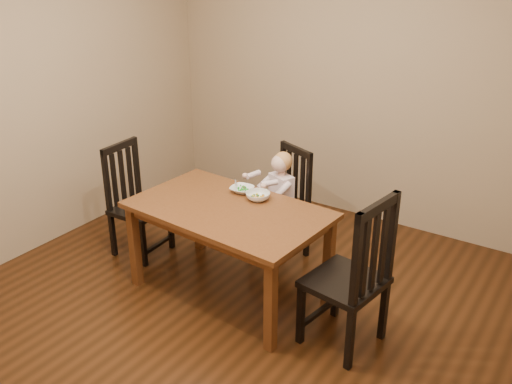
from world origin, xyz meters
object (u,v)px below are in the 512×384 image
Objects in this scene: chair_child at (284,204)px; chair_right at (353,277)px; bowl_veg at (258,196)px; toddler at (280,193)px; bowl_peas at (242,189)px; dining_table at (229,218)px; chair_left at (135,202)px.

chair_child is 1.31m from chair_right.
chair_right is at bearing -18.26° from bowl_veg.
chair_child is 0.13m from toddler.
chair_right is at bearing -17.77° from bowl_peas.
dining_table is 0.78m from chair_child.
chair_child reaches higher than toddler.
chair_left reaches higher than bowl_veg.
dining_table is at bearing -74.27° from bowl_peas.
chair_right reaches higher than dining_table.
bowl_peas is at bearing 99.72° from chair_child.
chair_child is (0.02, 0.76, -0.18)m from dining_table.
chair_child is 5.41× the size of bowl_peas.
bowl_peas is 0.95× the size of bowl_veg.
bowl_peas is at bearing 164.80° from bowl_veg.
bowl_veg is at bearing 80.17° from chair_right.
chair_child is at bearing -90.00° from toddler.
chair_child reaches higher than bowl_veg.
bowl_veg is (0.18, -0.05, 0.01)m from bowl_peas.
bowl_peas is (-0.08, -0.43, 0.17)m from toddler.
bowl_veg is at bearing 120.44° from chair_child.
chair_left is (-1.05, 0.08, -0.17)m from dining_table.
dining_table is 1.58× the size of chair_child.
chair_child is 1.26m from chair_left.
dining_table is at bearing 110.23° from chair_child.
chair_child is at bearing 119.94° from chair_left.
chair_left reaches higher than toddler.
chair_right reaches higher than bowl_veg.
toddler is 2.59× the size of bowl_veg.
bowl_peas is (-0.08, 0.29, 0.11)m from dining_table.
toddler is (0.00, 0.72, -0.06)m from dining_table.
chair_left is at bearing -172.22° from bowl_veg.
chair_left is (-1.07, -0.68, 0.01)m from chair_child.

